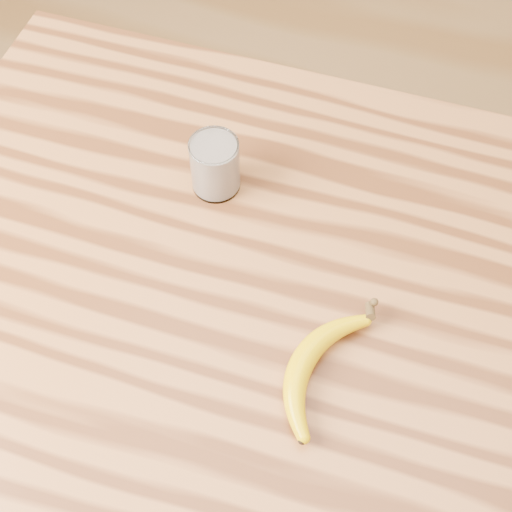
% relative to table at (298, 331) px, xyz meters
% --- Properties ---
extents(room, '(4.04, 4.04, 2.70)m').
position_rel_table_xyz_m(room, '(0.00, 0.00, 0.58)').
color(room, brown).
rests_on(room, ground).
extents(table, '(1.20, 0.80, 0.90)m').
position_rel_table_xyz_m(table, '(0.00, 0.00, 0.00)').
color(table, '#9B5D2E').
rests_on(table, ground).
extents(smoothie_glass, '(0.07, 0.07, 0.09)m').
position_rel_table_xyz_m(smoothie_glass, '(-0.17, 0.13, 0.17)').
color(smoothie_glass, white).
rests_on(smoothie_glass, table).
extents(banana, '(0.15, 0.27, 0.03)m').
position_rel_table_xyz_m(banana, '(0.03, -0.11, 0.15)').
color(banana, '#E1B100').
rests_on(banana, table).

